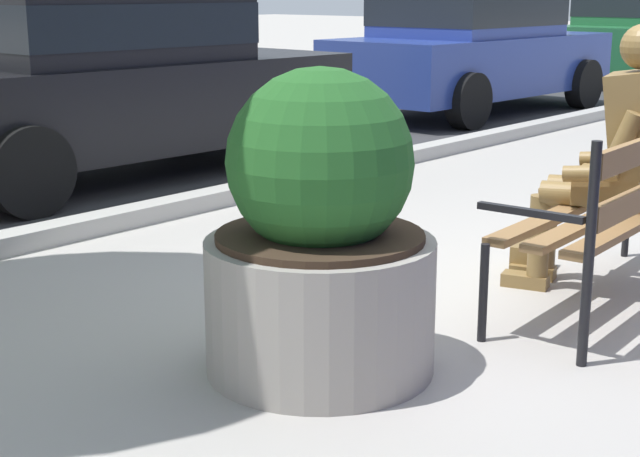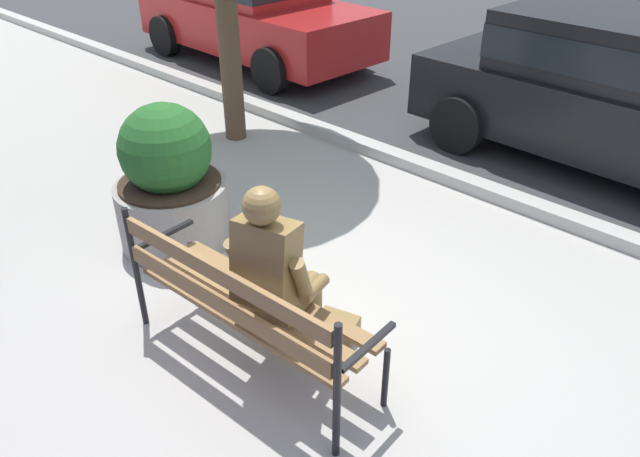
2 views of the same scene
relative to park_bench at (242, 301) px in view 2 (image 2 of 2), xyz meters
name	(u,v)px [view 2 (image 2 of 2)]	position (x,y,z in m)	size (l,w,h in m)	color
ground_plane	(264,336)	(-0.14, 0.28, -0.54)	(80.00, 80.00, 0.00)	#ADA8A0
curb_stone	(480,188)	(-0.14, 3.18, -0.48)	(60.00, 0.20, 0.12)	#B2AFA8
park_bench	(242,301)	(0.00, 0.00, 0.00)	(1.83, 0.63, 0.95)	olive
bronze_statue_seated	(282,279)	(0.14, 0.21, 0.12)	(0.61, 0.87, 1.37)	olive
concrete_planter	(170,184)	(-1.61, 0.60, 0.01)	(0.94, 0.94, 1.25)	gray
parked_car_red	(253,7)	(-5.20, 4.69, 0.30)	(4.15, 2.03, 1.56)	#B21E1E
parked_car_black	(617,88)	(0.43, 4.69, 0.30)	(4.15, 2.03, 1.56)	black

